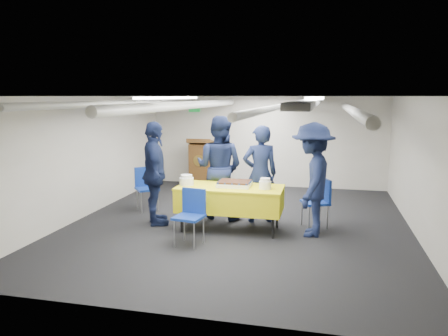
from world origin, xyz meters
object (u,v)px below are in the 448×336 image
(serving_table, at_px, (230,199))
(chair_left, at_px, (146,184))
(chair_near, at_px, (191,211))
(chair_right, at_px, (320,198))
(sailor_a, at_px, (260,174))
(sailor_d, at_px, (312,180))
(sheet_cake, at_px, (235,184))
(podium, at_px, (201,163))
(sailor_b, at_px, (219,167))
(sailor_c, at_px, (155,174))

(serving_table, relative_size, chair_left, 2.08)
(chair_near, xyz_separation_m, chair_right, (1.94, 1.36, 0.00))
(serving_table, bearing_deg, chair_right, 19.40)
(sailor_a, distance_m, sailor_d, 1.12)
(serving_table, relative_size, chair_right, 2.08)
(chair_right, height_order, sailor_d, sailor_d)
(chair_near, distance_m, chair_left, 2.36)
(sheet_cake, relative_size, podium, 0.45)
(serving_table, height_order, sheet_cake, sheet_cake)
(serving_table, relative_size, sailor_d, 0.96)
(sheet_cake, distance_m, chair_right, 1.54)
(chair_left, height_order, sailor_a, sailor_a)
(sheet_cake, bearing_deg, sailor_a, 59.79)
(chair_near, bearing_deg, sheet_cake, 59.46)
(chair_near, distance_m, sailor_d, 2.06)
(sailor_b, height_order, sailor_c, sailor_b)
(serving_table, bearing_deg, sailor_b, 116.81)
(podium, distance_m, sailor_b, 2.99)
(sailor_b, xyz_separation_m, sailor_d, (1.75, -0.68, -0.03))
(chair_left, relative_size, sailor_d, 0.46)
(chair_near, relative_size, sailor_b, 0.45)
(chair_right, bearing_deg, chair_left, 172.86)
(chair_right, distance_m, sailor_b, 1.94)
(sheet_cake, distance_m, chair_left, 2.26)
(sheet_cake, xyz_separation_m, podium, (-1.59, 3.44, -0.20))
(chair_left, bearing_deg, sailor_b, -8.17)
(podium, distance_m, chair_right, 4.22)
(chair_left, relative_size, sailor_a, 0.49)
(chair_near, distance_m, sailor_c, 1.35)
(chair_left, relative_size, sailor_b, 0.45)
(sailor_a, bearing_deg, sheet_cake, 37.60)
(sheet_cake, height_order, chair_right, chair_right)
(sailor_d, bearing_deg, chair_left, -101.33)
(podium, xyz_separation_m, chair_near, (1.08, -4.30, -0.08))
(sheet_cake, distance_m, podium, 3.79)
(chair_near, bearing_deg, sailor_a, 59.59)
(chair_near, bearing_deg, sailor_d, 25.93)
(chair_right, bearing_deg, sheet_cake, -161.03)
(serving_table, distance_m, podium, 3.79)
(chair_left, bearing_deg, chair_right, -7.14)
(podium, xyz_separation_m, chair_right, (3.02, -2.94, -0.08))
(serving_table, bearing_deg, podium, 113.62)
(serving_table, distance_m, sailor_a, 0.84)
(sheet_cake, distance_m, sailor_a, 0.70)
(sheet_cake, xyz_separation_m, sailor_b, (-0.44, 0.70, 0.15))
(sailor_c, bearing_deg, sheet_cake, -116.13)
(serving_table, xyz_separation_m, chair_near, (-0.44, -0.83, -0.03))
(serving_table, relative_size, podium, 1.44)
(chair_near, xyz_separation_m, chair_left, (-1.53, 1.79, 0.00))
(serving_table, xyz_separation_m, sailor_b, (-0.37, 0.73, 0.41))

